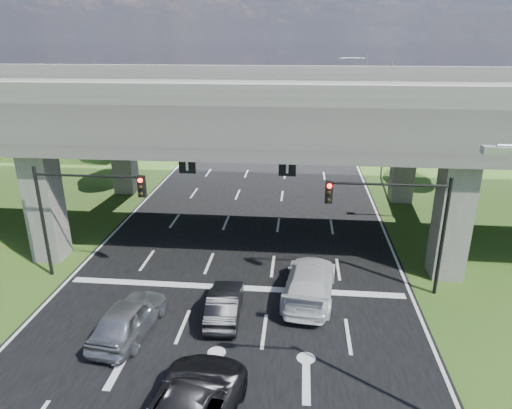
% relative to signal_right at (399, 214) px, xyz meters
% --- Properties ---
extents(ground, '(160.00, 160.00, 0.00)m').
position_rel_signal_right_xyz_m(ground, '(-7.82, -3.94, -4.19)').
color(ground, '#2D4D18').
rests_on(ground, ground).
extents(road, '(18.00, 120.00, 0.03)m').
position_rel_signal_right_xyz_m(road, '(-7.82, 6.06, -4.17)').
color(road, black).
rests_on(road, ground).
extents(overpass, '(80.00, 15.00, 10.00)m').
position_rel_signal_right_xyz_m(overpass, '(-7.82, 8.06, 3.73)').
color(overpass, '#33302E').
rests_on(overpass, ground).
extents(warehouse, '(20.00, 10.00, 4.00)m').
position_rel_signal_right_xyz_m(warehouse, '(-33.82, 31.06, -2.19)').
color(warehouse, '#9E9E99').
rests_on(warehouse, ground).
extents(signal_right, '(5.76, 0.54, 6.00)m').
position_rel_signal_right_xyz_m(signal_right, '(0.00, 0.00, 0.00)').
color(signal_right, black).
rests_on(signal_right, ground).
extents(signal_left, '(5.76, 0.54, 6.00)m').
position_rel_signal_right_xyz_m(signal_left, '(-15.65, 0.00, 0.00)').
color(signal_left, black).
rests_on(signal_left, ground).
extents(streetlight_far, '(3.38, 0.25, 10.00)m').
position_rel_signal_right_xyz_m(streetlight_far, '(2.27, 20.06, 1.66)').
color(streetlight_far, gray).
rests_on(streetlight_far, ground).
extents(streetlight_beyond, '(3.38, 0.25, 10.00)m').
position_rel_signal_right_xyz_m(streetlight_beyond, '(2.27, 36.06, 1.66)').
color(streetlight_beyond, gray).
rests_on(streetlight_beyond, ground).
extents(tree_left_near, '(4.50, 4.50, 7.80)m').
position_rel_signal_right_xyz_m(tree_left_near, '(-21.78, 22.06, 0.63)').
color(tree_left_near, black).
rests_on(tree_left_near, ground).
extents(tree_left_mid, '(3.91, 3.90, 6.76)m').
position_rel_signal_right_xyz_m(tree_left_mid, '(-24.78, 30.06, -0.01)').
color(tree_left_mid, black).
rests_on(tree_left_mid, ground).
extents(tree_left_far, '(4.80, 4.80, 8.32)m').
position_rel_signal_right_xyz_m(tree_left_far, '(-20.78, 38.06, 0.95)').
color(tree_left_far, black).
rests_on(tree_left_far, ground).
extents(tree_right_near, '(4.20, 4.20, 7.28)m').
position_rel_signal_right_xyz_m(tree_right_near, '(5.22, 24.06, 0.31)').
color(tree_right_near, black).
rests_on(tree_right_near, ground).
extents(tree_right_mid, '(3.91, 3.90, 6.76)m').
position_rel_signal_right_xyz_m(tree_right_mid, '(8.22, 32.06, -0.01)').
color(tree_right_mid, black).
rests_on(tree_right_mid, ground).
extents(tree_right_far, '(4.50, 4.50, 7.80)m').
position_rel_signal_right_xyz_m(tree_right_far, '(4.22, 40.06, 0.63)').
color(tree_right_far, black).
rests_on(tree_right_far, ground).
extents(car_silver, '(2.39, 4.82, 1.58)m').
position_rel_signal_right_xyz_m(car_silver, '(-11.74, -4.68, -3.37)').
color(car_silver, '#B0B1B8').
rests_on(car_silver, road).
extents(car_dark, '(1.58, 4.11, 1.33)m').
position_rel_signal_right_xyz_m(car_dark, '(-7.89, -2.98, -3.49)').
color(car_dark, black).
rests_on(car_dark, road).
extents(car_white, '(2.94, 5.94, 1.66)m').
position_rel_signal_right_xyz_m(car_white, '(-4.05, -0.94, -3.33)').
color(car_white, silver).
rests_on(car_white, road).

